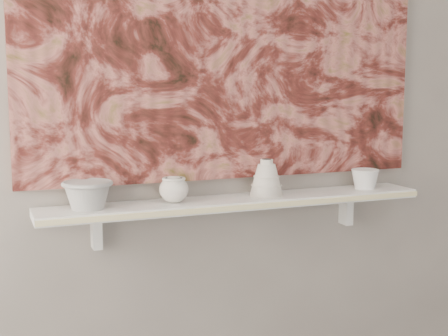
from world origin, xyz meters
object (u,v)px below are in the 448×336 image
shelf (238,202)px  bowl_grey (88,194)px  bowl_white (365,179)px  cup_cream (174,190)px  bell_vessel (266,178)px  painting (230,24)px

shelf → bowl_grey: bearing=180.0°
bowl_grey → bowl_white: 1.06m
cup_cream → bell_vessel: bearing=0.0°
cup_cream → bowl_white: bearing=0.0°
shelf → cup_cream: size_ratio=14.15×
bowl_grey → cup_cream: (0.29, 0.00, -0.00)m
bowl_white → bell_vessel: bearing=180.0°
bell_vessel → shelf: bearing=180.0°
shelf → bell_vessel: size_ratio=10.49×
bowl_grey → shelf: bearing=0.0°
bell_vessel → bowl_white: size_ratio=1.26×
bowl_white → painting: bearing=171.4°
bell_vessel → painting: bearing=143.9°
bowl_white → cup_cream: bearing=180.0°
shelf → painting: bearing=90.0°
shelf → bowl_white: bearing=0.0°
cup_cream → bowl_white: 0.77m
shelf → bowl_white: 0.53m
painting → cup_cream: bearing=-161.2°
bell_vessel → cup_cream: bearing=180.0°
painting → bowl_white: painting is taller
painting → cup_cream: size_ratio=15.16×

